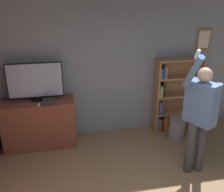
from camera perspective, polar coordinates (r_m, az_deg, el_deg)
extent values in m
cube|color=gray|center=(5.13, -0.08, 6.06)|extent=(6.34, 0.06, 2.70)
cube|color=olive|center=(5.63, 19.30, 11.54)|extent=(0.29, 0.02, 0.43)
cube|color=beige|center=(5.61, 19.38, 11.51)|extent=(0.22, 0.01, 0.33)
cube|color=brown|center=(5.10, -15.46, -5.77)|extent=(1.30, 0.53, 0.90)
cylinder|color=black|center=(4.95, -15.96, -0.72)|extent=(0.22, 0.22, 0.03)
cylinder|color=black|center=(4.93, -16.01, -0.29)|extent=(0.06, 0.06, 0.05)
cube|color=black|center=(4.82, -16.41, 3.30)|extent=(0.97, 0.04, 0.64)
cube|color=#8C9EC6|center=(4.80, -16.43, 3.22)|extent=(0.94, 0.01, 0.60)
cube|color=black|center=(4.73, -13.50, -1.15)|extent=(0.22, 0.17, 0.08)
cube|color=white|center=(4.74, -15.55, -1.73)|extent=(0.05, 0.14, 0.02)
cube|color=#997047|center=(5.38, 9.57, -0.10)|extent=(0.04, 0.28, 1.53)
cube|color=#997047|center=(5.76, 18.21, 0.56)|extent=(0.04, 0.28, 1.53)
cube|color=#997047|center=(5.66, 13.49, 0.73)|extent=(0.96, 0.01, 1.53)
cube|color=#997047|center=(5.86, 13.38, -6.54)|extent=(0.89, 0.28, 0.04)
cube|color=#997047|center=(5.70, 13.69, -3.33)|extent=(0.89, 0.28, 0.04)
cube|color=#997047|center=(5.55, 14.04, 0.24)|extent=(0.89, 0.28, 0.04)
cube|color=#997047|center=(5.43, 14.40, 3.99)|extent=(0.89, 0.28, 0.04)
cube|color=#997047|center=(5.33, 14.77, 7.70)|extent=(0.89, 0.28, 0.04)
cube|color=#2D569E|center=(5.61, 9.67, -5.89)|extent=(0.04, 0.21, 0.29)
cube|color=#99663D|center=(5.65, 10.03, -5.88)|extent=(0.04, 0.25, 0.26)
cube|color=#232328|center=(5.65, 10.50, -5.88)|extent=(0.04, 0.22, 0.27)
cube|color=red|center=(5.66, 10.99, -5.73)|extent=(0.04, 0.21, 0.29)
cube|color=gold|center=(5.69, 11.27, -5.56)|extent=(0.03, 0.26, 0.30)
cube|color=#232328|center=(5.46, 9.80, -2.54)|extent=(0.02, 0.23, 0.24)
cube|color=#5B8E99|center=(5.46, 10.20, -2.46)|extent=(0.03, 0.21, 0.26)
cube|color=#7A3889|center=(5.50, 10.52, -2.40)|extent=(0.02, 0.26, 0.24)
cube|color=#5B8E99|center=(5.33, 9.99, 1.19)|extent=(0.02, 0.26, 0.23)
cube|color=gold|center=(5.34, 10.39, 1.19)|extent=(0.04, 0.24, 0.23)
cube|color=#232328|center=(5.35, 10.82, 1.53)|extent=(0.04, 0.26, 0.28)
cube|color=#2D569E|center=(5.19, 10.48, 4.91)|extent=(0.04, 0.20, 0.20)
cube|color=#2D569E|center=(5.23, 10.98, 5.20)|extent=(0.03, 0.25, 0.24)
cube|color=orange|center=(5.23, 11.44, 5.23)|extent=(0.03, 0.21, 0.25)
cylinder|color=#383842|center=(4.40, 16.58, -10.78)|extent=(0.13, 0.13, 0.88)
cylinder|color=#383842|center=(4.48, 18.66, -10.42)|extent=(0.13, 0.13, 0.88)
cube|color=#4C6B9E|center=(4.10, 18.84, -1.47)|extent=(0.42, 0.52, 0.66)
sphere|color=tan|center=(3.95, 19.61, 4.35)|extent=(0.21, 0.21, 0.21)
cylinder|color=#4C6B9E|center=(4.23, 21.90, -1.34)|extent=(0.09, 0.09, 0.61)
cylinder|color=#4C6B9E|center=(3.70, 17.20, 5.03)|extent=(0.09, 0.42, 0.55)
cube|color=white|center=(3.59, 18.09, 8.63)|extent=(0.04, 0.09, 0.14)
cylinder|color=gray|center=(5.39, 13.90, -6.87)|extent=(0.31, 0.31, 0.43)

